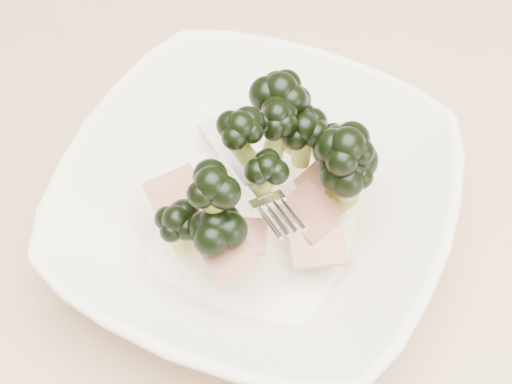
# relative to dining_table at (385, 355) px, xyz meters

# --- Properties ---
(dining_table) EXTENTS (1.20, 0.80, 0.75)m
(dining_table) POSITION_rel_dining_table_xyz_m (0.00, 0.00, 0.00)
(dining_table) COLOR tan
(dining_table) RESTS_ON ground
(broccoli_dish) EXTENTS (0.28, 0.28, 0.12)m
(broccoli_dish) POSITION_rel_dining_table_xyz_m (-0.12, 0.01, 0.14)
(broccoli_dish) COLOR #EDE4C9
(broccoli_dish) RESTS_ON dining_table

